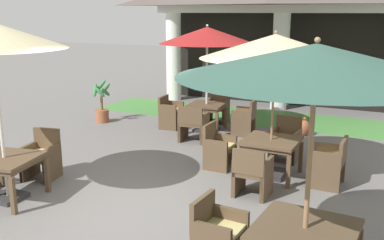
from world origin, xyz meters
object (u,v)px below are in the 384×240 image
object	(u,v)px
patio_chair_near_foreground_south	(193,124)
terracotta_urn	(304,128)
patio_chair_mid_left_east	(329,163)
patio_chair_mid_left_west	(218,148)
patio_table_far_back	(305,236)
patio_umbrella_mid_left	(275,48)
patio_table_mid_left	(271,144)
patio_chair_near_foreground_east	(245,118)
patio_table_mid_right	(5,163)
patio_chair_mid_left_south	(252,173)
patio_chair_far_back_west	(218,235)
patio_umbrella_near_foreground	(207,36)
patio_table_near_foreground	(207,108)
patio_chair_near_foreground_north	(218,108)
patio_chair_mid_right_north	(42,157)
patio_umbrella_far_back	(316,63)
patio_chair_near_foreground_west	(170,112)
potted_palm_left_edge	(102,107)
patio_chair_mid_left_north	(286,141)

from	to	relation	value
patio_chair_near_foreground_south	terracotta_urn	xyz separation A→B (m)	(2.26, 1.58, -0.21)
patio_chair_mid_left_east	patio_chair_near_foreground_south	bearing A→B (deg)	67.16
patio_chair_mid_left_west	patio_table_far_back	distance (m)	4.05
patio_umbrella_mid_left	patio_chair_mid_left_east	bearing A→B (deg)	-1.40
patio_table_mid_left	terracotta_urn	world-z (taller)	patio_table_mid_left
patio_chair_near_foreground_south	patio_chair_near_foreground_east	xyz separation A→B (m)	(0.90, 1.08, -0.00)
patio_table_mid_right	patio_table_far_back	bearing A→B (deg)	-5.38
patio_table_far_back	patio_chair_near_foreground_south	bearing A→B (deg)	126.35
patio_chair_mid_left_south	patio_chair_far_back_west	xyz separation A→B (m)	(0.27, -2.19, 0.01)
patio_umbrella_near_foreground	patio_chair_far_back_west	xyz separation A→B (m)	(2.57, -5.67, -1.97)
patio_chair_mid_left_west	patio_table_far_back	xyz separation A→B (m)	(2.30, -3.32, 0.27)
patio_table_near_foreground	patio_table_mid_left	size ratio (longest dim) A/B	0.92
patio_chair_mid_left_west	patio_table_mid_right	distance (m)	3.83
patio_chair_near_foreground_north	patio_chair_mid_right_north	size ratio (longest dim) A/B	0.97
patio_chair_mid_left_west	patio_chair_mid_left_east	size ratio (longest dim) A/B	1.01
patio_chair_near_foreground_north	patio_chair_mid_right_north	xyz separation A→B (m)	(-1.31, -5.30, 0.00)
patio_chair_mid_left_south	patio_umbrella_far_back	xyz separation A→B (m)	(1.28, -2.26, 2.09)
patio_chair_near_foreground_south	patio_chair_near_foreground_west	bearing A→B (deg)	134.88
patio_umbrella_near_foreground	patio_chair_far_back_west	distance (m)	6.53
potted_palm_left_edge	terracotta_urn	distance (m)	5.41
potted_palm_left_edge	patio_chair_near_foreground_east	bearing A→B (deg)	6.03
patio_umbrella_near_foreground	patio_table_mid_left	size ratio (longest dim) A/B	2.66
patio_table_far_back	patio_umbrella_far_back	bearing A→B (deg)	0.00
patio_chair_near_foreground_south	patio_table_mid_left	size ratio (longest dim) A/B	0.86
patio_chair_mid_left_north	patio_chair_far_back_west	distance (m)	4.28
patio_table_mid_left	patio_umbrella_far_back	bearing A→B (deg)	-69.12
patio_table_mid_left	patio_chair_mid_left_west	distance (m)	1.07
patio_table_mid_left	patio_chair_mid_right_north	bearing A→B (deg)	-153.42
patio_table_mid_left	patio_chair_mid_left_north	bearing A→B (deg)	88.60
patio_chair_far_back_west	patio_chair_mid_left_north	bearing A→B (deg)	-173.10
patio_chair_mid_left_north	patio_chair_mid_left_west	bearing A→B (deg)	45.00
patio_umbrella_mid_left	patio_chair_mid_left_south	bearing A→B (deg)	-91.40
patio_chair_near_foreground_south	patio_umbrella_far_back	xyz separation A→B (m)	(3.50, -4.75, 2.07)
patio_chair_mid_left_south	patio_chair_mid_left_west	bearing A→B (deg)	135.09
patio_chair_far_back_west	patio_chair_near_foreground_west	bearing A→B (deg)	-143.49
terracotta_urn	patio_chair_mid_left_north	bearing A→B (deg)	-89.87
patio_chair_mid_left_east	patio_chair_mid_right_north	bearing A→B (deg)	112.49
patio_chair_mid_left_south	patio_table_far_back	bearing A→B (deg)	-59.00
patio_umbrella_near_foreground	patio_chair_near_foreground_south	size ratio (longest dim) A/B	3.09
patio_umbrella_mid_left	patio_chair_mid_left_south	size ratio (longest dim) A/B	3.14
patio_umbrella_mid_left	patio_chair_mid_left_south	distance (m)	2.22
patio_chair_near_foreground_east	patio_table_mid_left	xyz separation A→B (m)	(1.34, -2.53, 0.19)
patio_table_near_foreground	patio_umbrella_far_back	size ratio (longest dim) A/B	0.34
patio_chair_mid_left_east	patio_chair_near_foreground_west	bearing A→B (deg)	62.78
patio_chair_near_foreground_west	patio_umbrella_far_back	xyz separation A→B (m)	(4.58, -5.65, 2.07)
patio_table_mid_right	patio_umbrella_mid_left	bearing A→B (deg)	38.60
patio_umbrella_far_back	terracotta_urn	size ratio (longest dim) A/B	5.74
patio_table_near_foreground	patio_chair_near_foreground_east	distance (m)	1.01
patio_chair_near_foreground_south	patio_umbrella_mid_left	distance (m)	3.30
patio_chair_mid_left_east	patio_chair_mid_right_north	size ratio (longest dim) A/B	0.97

